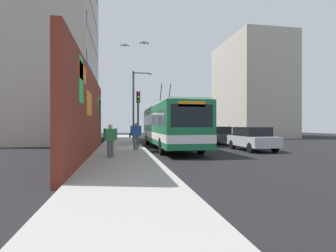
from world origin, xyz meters
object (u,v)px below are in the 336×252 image
parked_car_black (185,131)px  pedestrian_near_wall (110,138)px  pedestrian_at_curb (136,133)px  city_bus (169,125)px  traffic_light (138,109)px  parked_car_silver (252,138)px  parked_car_dark_gray (217,135)px  street_lamp (136,101)px  parked_car_navy (197,133)px

parked_car_black → pedestrian_near_wall: bearing=157.2°
pedestrian_at_curb → city_bus: bearing=-51.1°
parked_car_black → traffic_light: traffic_light is taller
parked_car_silver → pedestrian_at_curb: size_ratio=2.33×
parked_car_dark_gray → street_lamp: bearing=71.2°
parked_car_navy → pedestrian_near_wall: bearing=150.2°
pedestrian_near_wall → traffic_light: traffic_light is taller
parked_car_black → traffic_light: 16.70m
city_bus → pedestrian_at_curb: city_bus is taller
pedestrian_near_wall → street_lamp: 12.59m
parked_car_dark_gray → pedestrian_at_curb: pedestrian_at_curb is taller
parked_car_dark_gray → pedestrian_near_wall: size_ratio=2.98×
parked_car_black → pedestrian_at_curb: (-18.21, 7.73, 0.35)m
traffic_light → pedestrian_at_curb: bearing=173.5°
pedestrian_near_wall → traffic_light: size_ratio=0.39×
parked_car_black → parked_car_navy: bearing=180.0°
parked_car_navy → parked_car_dark_gray: bearing=180.0°
parked_car_silver → parked_car_navy: size_ratio=0.84×
parked_car_navy → parked_car_black: bearing=0.0°
parked_car_silver → parked_car_black: (18.63, -0.00, 0.00)m
parked_car_dark_gray → parked_car_black: same height
parked_car_navy → parked_car_black: 5.86m
street_lamp → parked_car_silver: bearing=-140.7°
parked_car_navy → city_bus: bearing=153.2°
city_bus → pedestrian_near_wall: bearing=145.1°
pedestrian_at_curb → parked_car_black: bearing=-23.0°
pedestrian_near_wall → traffic_light: 7.48m
street_lamp → parked_car_navy: bearing=-61.6°
parked_car_silver → pedestrian_at_curb: pedestrian_at_curb is taller
parked_car_silver → street_lamp: size_ratio=0.61×
street_lamp → traffic_light: bearing=178.8°
city_bus → traffic_light: 2.78m
pedestrian_at_curb → parked_car_navy: bearing=-32.0°
parked_car_dark_gray → parked_car_black: (12.23, -0.00, -0.00)m
parked_car_black → parked_car_dark_gray: bearing=180.0°
parked_car_dark_gray → traffic_light: (-2.62, 7.35, 2.10)m
parked_car_dark_gray → pedestrian_at_curb: (-5.98, 7.73, 0.35)m
parked_car_navy → pedestrian_near_wall: size_ratio=3.02×
pedestrian_at_curb → street_lamp: size_ratio=0.26×
parked_car_dark_gray → pedestrian_at_curb: size_ratio=2.75×
pedestrian_at_curb → traffic_light: size_ratio=0.42×
parked_car_dark_gray → pedestrian_at_curb: 9.78m
traffic_light → pedestrian_near_wall: bearing=165.4°
city_bus → traffic_light: (1.31, 2.15, 1.18)m
parked_car_dark_gray → traffic_light: bearing=109.6°
parked_car_navy → parked_car_silver: bearing=180.0°
parked_car_dark_gray → street_lamp: (2.46, 7.24, 3.16)m
parked_car_dark_gray → pedestrian_near_wall: bearing=136.4°
city_bus → parked_car_black: city_bus is taller
parked_car_black → street_lamp: (-9.77, 7.24, 3.16)m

